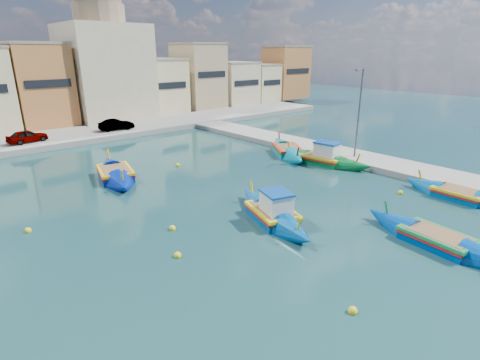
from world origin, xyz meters
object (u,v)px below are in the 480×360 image
church_block (104,58)px  luzzu_green (116,175)px  luzzu_cyan_mid (287,151)px  luzzu_blue_south (437,241)px  luzzu_cyan_south (458,195)px  quay_street_lamp (358,113)px  luzzu_turquoise_cabin (321,159)px  luzzu_blue_cabin (273,214)px

church_block → luzzu_green: bearing=-112.8°
luzzu_cyan_mid → luzzu_blue_south: (-7.58, -16.75, -0.03)m
luzzu_cyan_mid → luzzu_cyan_south: bearing=-90.0°
quay_street_lamp → luzzu_green: bearing=151.3°
luzzu_blue_south → luzzu_cyan_south: 7.76m
luzzu_green → luzzu_blue_south: luzzu_green is taller
luzzu_blue_south → quay_street_lamp: bearing=48.0°
church_block → luzzu_green: (-10.22, -24.32, -8.11)m
luzzu_cyan_mid → luzzu_turquoise_cabin: bearing=-89.9°
church_block → luzzu_cyan_south: church_block is taller
luzzu_blue_cabin → luzzu_blue_south: luzzu_blue_cabin is taller
luzzu_blue_cabin → luzzu_cyan_mid: size_ratio=0.95×
luzzu_blue_cabin → luzzu_cyan_south: (11.62, -5.93, -0.10)m
church_block → luzzu_blue_south: church_block is taller
church_block → quay_street_lamp: size_ratio=2.39×
church_block → luzzu_cyan_south: 44.50m
luzzu_turquoise_cabin → luzzu_blue_cabin: bearing=-155.8°
luzzu_cyan_mid → church_block: bearing=100.0°
luzzu_cyan_mid → luzzu_green: 15.75m
luzzu_turquoise_cabin → luzzu_cyan_mid: bearing=90.1°
luzzu_cyan_mid → luzzu_cyan_south: luzzu_cyan_mid is taller
luzzu_blue_cabin → luzzu_cyan_mid: (11.62, 9.16, -0.07)m
luzzu_turquoise_cabin → luzzu_cyan_mid: luzzu_turquoise_cabin is taller
luzzu_blue_south → luzzu_cyan_south: luzzu_blue_south is taller
luzzu_blue_cabin → luzzu_cyan_south: 13.04m
church_block → luzzu_blue_south: size_ratio=2.23×
quay_street_lamp → luzzu_blue_cabin: size_ratio=0.95×
luzzu_green → luzzu_cyan_south: (15.22, -19.14, -0.05)m
luzzu_cyan_mid → luzzu_cyan_south: (0.00, -15.08, -0.04)m
church_block → luzzu_cyan_south: (5.00, -43.46, -8.16)m
luzzu_cyan_south → luzzu_blue_cabin: bearing=153.0°
church_block → luzzu_cyan_south: bearing=-83.4°
church_block → luzzu_blue_cabin: 38.96m
luzzu_cyan_mid → luzzu_blue_south: size_ratio=1.03×
luzzu_cyan_mid → luzzu_cyan_south: 15.08m
luzzu_blue_south → luzzu_blue_cabin: bearing=118.0°
luzzu_blue_south → luzzu_turquoise_cabin: bearing=59.4°
luzzu_blue_south → luzzu_cyan_south: size_ratio=1.13×
church_block → luzzu_blue_south: 45.93m
luzzu_turquoise_cabin → luzzu_blue_south: 14.90m
luzzu_blue_cabin → luzzu_blue_south: bearing=-62.0°
luzzu_turquoise_cabin → luzzu_cyan_south: 11.16m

